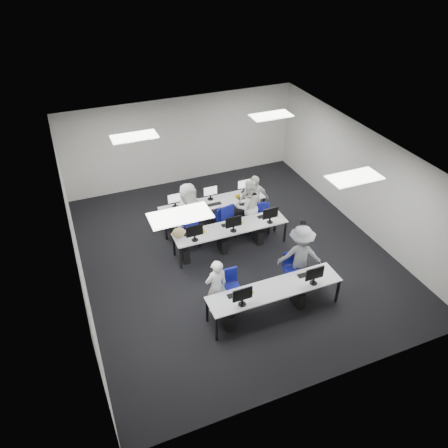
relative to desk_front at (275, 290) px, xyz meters
name	(u,v)px	position (x,y,z in m)	size (l,w,h in m)	color
room	(234,207)	(0.00, 2.40, 0.82)	(9.00, 9.02, 3.00)	black
ceiling_panels	(235,155)	(0.00, 2.40, 2.30)	(5.20, 4.60, 0.02)	white
desk_front	(275,290)	(0.00, 0.00, 0.00)	(3.20, 0.70, 0.73)	silver
desk_mid	(231,229)	(0.00, 2.60, 0.00)	(3.20, 0.70, 0.73)	silver
desk_back	(213,204)	(0.00, 4.00, 0.00)	(3.20, 0.70, 0.73)	silver
equipment_front	(267,303)	(-0.19, -0.02, -0.32)	(2.51, 0.41, 1.19)	#0C55A1
equipment_mid	(225,240)	(-0.19, 2.58, -0.32)	(2.91, 0.41, 1.19)	white
equipment_back	(218,211)	(0.19, 4.02, -0.32)	(2.91, 0.41, 1.19)	white
chair_0	(231,296)	(-0.85, 0.56, -0.37)	(0.48, 0.53, 0.98)	navy
chair_1	(293,276)	(0.86, 0.62, -0.39)	(0.52, 0.56, 0.93)	navy
chair_2	(190,235)	(-0.99, 3.25, -0.39)	(0.48, 0.52, 0.92)	navy
chair_3	(226,228)	(0.10, 3.21, -0.41)	(0.53, 0.56, 0.87)	navy
chair_4	(262,222)	(1.22, 3.09, -0.42)	(0.54, 0.57, 0.84)	navy
chair_5	(189,230)	(-0.92, 3.48, -0.39)	(0.48, 0.52, 0.92)	navy
chair_6	(223,222)	(0.13, 3.49, -0.38)	(0.57, 0.60, 0.97)	navy
chair_7	(257,217)	(1.20, 3.40, -0.41)	(0.43, 0.47, 0.87)	navy
handbag	(179,233)	(-1.45, 2.70, 0.19)	(0.36, 0.23, 0.29)	tan
student_0	(216,287)	(-1.23, 0.53, 0.07)	(0.55, 0.36, 1.50)	white
student_1	(248,206)	(0.82, 3.26, 0.15)	(0.81, 0.63, 1.66)	white
student_2	(189,212)	(-0.90, 3.50, 0.21)	(0.87, 0.57, 1.78)	white
student_3	(253,201)	(1.09, 3.48, 0.14)	(0.96, 0.40, 1.65)	white
photographer	(300,256)	(1.05, 0.70, 0.16)	(1.09, 0.63, 1.69)	slate
dslr_camera	(303,221)	(1.12, 0.87, 1.06)	(0.14, 0.18, 0.10)	black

